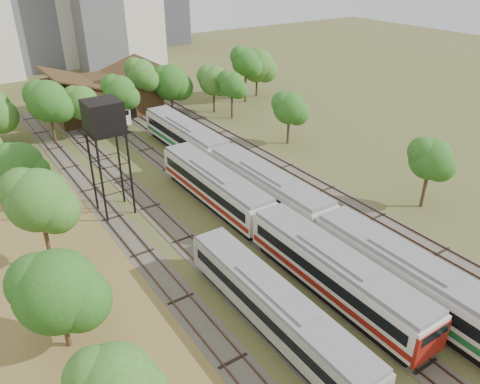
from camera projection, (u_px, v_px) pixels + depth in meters
ground at (395, 318)px, 33.95m from camera, size 240.00×240.00×0.00m
dry_grass_patch at (117, 354)px, 30.93m from camera, size 14.00×60.00×0.04m
tracks at (211, 189)px, 51.97m from camera, size 24.60×80.00×0.19m
railcar_red_set at (266, 223)px, 41.59m from camera, size 3.17×34.58×3.92m
railcar_green_set at (267, 189)px, 47.31m from camera, size 3.28×52.08×4.07m
railcar_rear at (102, 105)px, 73.17m from camera, size 2.98×16.08×3.69m
old_grey_coach at (275, 308)px, 32.05m from camera, size 2.82×18.00×3.49m
water_tower at (104, 120)px, 43.17m from camera, size 3.34×3.34×11.56m
rail_pile_far at (383, 232)px, 43.95m from camera, size 0.54×8.56×0.28m
maintenance_shed at (103, 95)px, 74.71m from camera, size 16.45×11.55×7.58m
tree_band_left at (20, 209)px, 37.81m from camera, size 8.27×75.36×8.78m
tree_band_far at (143, 85)px, 69.93m from camera, size 49.12×9.86×9.13m
tree_band_right at (308, 114)px, 58.93m from camera, size 4.93×38.69×7.47m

